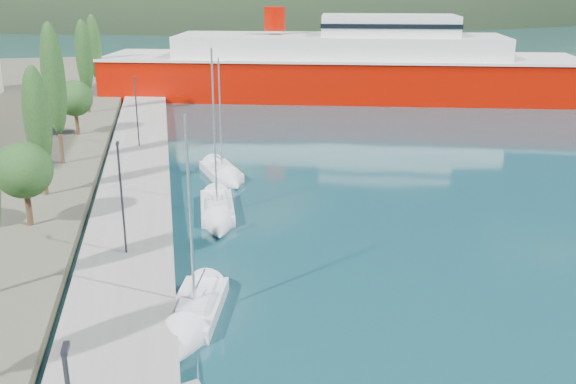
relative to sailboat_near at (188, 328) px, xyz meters
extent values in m
plane|color=#143F46|center=(6.04, 114.28, -0.29)|extent=(1400.00, 1400.00, 0.00)
cube|color=gray|center=(-2.96, 20.28, 0.11)|extent=(5.00, 88.00, 0.80)
cylinder|color=#47301E|center=(-8.86, 13.28, 1.47)|extent=(0.36, 0.36, 2.11)
sphere|color=#23471C|center=(-8.86, 13.28, 3.87)|extent=(3.37, 3.37, 3.37)
cylinder|color=#47301E|center=(-8.86, 19.13, 1.39)|extent=(0.30, 0.30, 1.95)
ellipsoid|color=#23471C|center=(-8.86, 19.13, 5.82)|extent=(1.80, 1.80, 6.92)
cylinder|color=#47301E|center=(-8.86, 27.22, 1.64)|extent=(0.30, 0.30, 2.44)
ellipsoid|color=#23471C|center=(-8.86, 27.22, 7.19)|extent=(1.80, 1.80, 8.67)
cylinder|color=#47301E|center=(-8.86, 37.55, 1.47)|extent=(0.36, 0.36, 2.11)
sphere|color=#23471C|center=(-8.86, 37.55, 3.88)|extent=(3.38, 3.38, 3.38)
cylinder|color=#47301E|center=(-8.86, 48.36, 1.52)|extent=(0.30, 0.30, 2.22)
ellipsoid|color=#23471C|center=(-8.86, 48.36, 6.57)|extent=(1.80, 1.80, 7.87)
cylinder|color=#47301E|center=(-8.86, 59.30, 1.52)|extent=(0.30, 0.30, 2.21)
ellipsoid|color=#23471C|center=(-8.86, 59.30, 6.55)|extent=(1.80, 1.80, 7.84)
cube|color=#2D2D33|center=(-2.96, -11.65, 6.51)|extent=(0.15, 0.50, 0.12)
cylinder|color=#2D2D33|center=(-2.96, 7.75, 3.51)|extent=(0.12, 0.12, 6.00)
cube|color=#2D2D33|center=(-2.96, 8.00, 6.51)|extent=(0.15, 0.50, 0.12)
cylinder|color=#2D2D33|center=(-2.96, 31.50, 3.51)|extent=(0.12, 0.12, 6.00)
cube|color=#2D2D33|center=(-2.96, 31.75, 6.51)|extent=(0.15, 0.50, 0.12)
cube|color=silver|center=(0.47, 1.70, -0.05)|extent=(3.47, 5.64, 0.84)
cube|color=silver|center=(0.37, 1.36, 0.51)|extent=(1.80, 2.37, 0.33)
cylinder|color=silver|center=(0.37, 1.36, 4.81)|extent=(0.12, 0.12, 8.89)
cone|color=silver|center=(-0.42, -1.55, -0.05)|extent=(2.72, 2.94, 2.15)
cube|color=silver|center=(2.55, 15.31, -0.05)|extent=(2.43, 6.00, 0.83)
cube|color=silver|center=(2.53, 14.91, 0.50)|extent=(1.40, 2.42, 0.32)
cylinder|color=silver|center=(2.53, 14.91, 5.45)|extent=(0.12, 0.12, 10.17)
cone|color=silver|center=(2.35, 11.54, -0.05)|extent=(2.27, 2.86, 2.13)
cube|color=silver|center=(3.56, 23.67, -0.05)|extent=(3.16, 5.35, 0.86)
cube|color=silver|center=(3.63, 23.34, 0.53)|extent=(1.69, 2.23, 0.33)
cylinder|color=silver|center=(3.63, 23.34, 4.68)|extent=(0.12, 0.12, 8.59)
cone|color=silver|center=(4.20, 20.52, -0.05)|extent=(2.62, 2.73, 2.20)
cube|color=#A00B00|center=(21.93, 56.33, 2.01)|extent=(61.56, 28.23, 5.83)
cube|color=silver|center=(21.93, 56.33, 4.92)|extent=(62.07, 28.71, 0.31)
cube|color=silver|center=(21.93, 56.33, 6.17)|extent=(42.95, 21.17, 3.13)
cube|color=silver|center=(27.95, 54.65, 8.99)|extent=(18.38, 12.00, 2.50)
cylinder|color=#A00B00|center=(13.90, 58.56, 9.72)|extent=(2.71, 2.71, 2.92)
camera|label=1|loc=(-0.34, -25.16, 14.55)|focal=40.00mm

